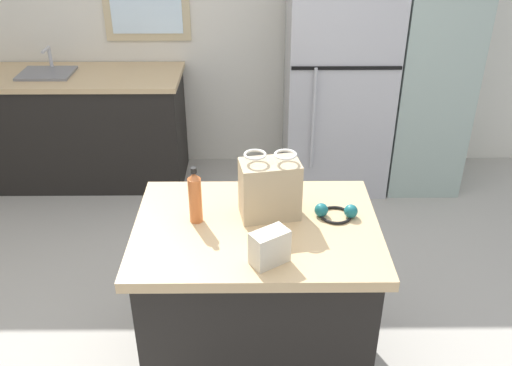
{
  "coord_description": "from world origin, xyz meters",
  "views": [
    {
      "loc": [
        0.19,
        -2.2,
        2.28
      ],
      "look_at": [
        0.21,
        0.19,
        0.93
      ],
      "focal_mm": 38.95,
      "sensor_mm": 36.0,
      "label": 1
    }
  ],
  "objects_px": {
    "shopping_bag": "(270,189)",
    "ear_defenders": "(336,212)",
    "tall_cabinet": "(432,55)",
    "small_box": "(270,247)",
    "refrigerator": "(338,80)",
    "kitchen_island": "(257,299)",
    "bottle": "(195,197)"
  },
  "relations": [
    {
      "from": "kitchen_island",
      "to": "bottle",
      "type": "relative_size",
      "value": 4.06
    },
    {
      "from": "tall_cabinet",
      "to": "shopping_bag",
      "type": "distance_m",
      "value": 2.33
    },
    {
      "from": "tall_cabinet",
      "to": "small_box",
      "type": "bearing_deg",
      "value": -119.39
    },
    {
      "from": "kitchen_island",
      "to": "refrigerator",
      "type": "distance_m",
      "value": 2.17
    },
    {
      "from": "kitchen_island",
      "to": "refrigerator",
      "type": "height_order",
      "value": "refrigerator"
    },
    {
      "from": "kitchen_island",
      "to": "shopping_bag",
      "type": "height_order",
      "value": "shopping_bag"
    },
    {
      "from": "small_box",
      "to": "shopping_bag",
      "type": "bearing_deg",
      "value": 88.35
    },
    {
      "from": "kitchen_island",
      "to": "small_box",
      "type": "relative_size",
      "value": 7.24
    },
    {
      "from": "shopping_bag",
      "to": "ear_defenders",
      "type": "relative_size",
      "value": 1.6
    },
    {
      "from": "small_box",
      "to": "bottle",
      "type": "distance_m",
      "value": 0.45
    },
    {
      "from": "refrigerator",
      "to": "shopping_bag",
      "type": "bearing_deg",
      "value": -106.81
    },
    {
      "from": "kitchen_island",
      "to": "bottle",
      "type": "height_order",
      "value": "bottle"
    },
    {
      "from": "refrigerator",
      "to": "small_box",
      "type": "height_order",
      "value": "refrigerator"
    },
    {
      "from": "shopping_bag",
      "to": "small_box",
      "type": "relative_size",
      "value": 2.08
    },
    {
      "from": "tall_cabinet",
      "to": "shopping_bag",
      "type": "height_order",
      "value": "tall_cabinet"
    },
    {
      "from": "refrigerator",
      "to": "bottle",
      "type": "xyz_separation_m",
      "value": [
        -0.92,
        -1.99,
        0.14
      ]
    },
    {
      "from": "small_box",
      "to": "ear_defenders",
      "type": "bearing_deg",
      "value": 47.08
    },
    {
      "from": "kitchen_island",
      "to": "ear_defenders",
      "type": "bearing_deg",
      "value": 10.75
    },
    {
      "from": "kitchen_island",
      "to": "ear_defenders",
      "type": "height_order",
      "value": "ear_defenders"
    },
    {
      "from": "kitchen_island",
      "to": "small_box",
      "type": "bearing_deg",
      "value": -79.49
    },
    {
      "from": "small_box",
      "to": "ear_defenders",
      "type": "relative_size",
      "value": 0.77
    },
    {
      "from": "bottle",
      "to": "ear_defenders",
      "type": "relative_size",
      "value": 1.37
    },
    {
      "from": "tall_cabinet",
      "to": "small_box",
      "type": "height_order",
      "value": "tall_cabinet"
    },
    {
      "from": "refrigerator",
      "to": "tall_cabinet",
      "type": "relative_size",
      "value": 0.82
    },
    {
      "from": "small_box",
      "to": "bottle",
      "type": "bearing_deg",
      "value": 136.24
    },
    {
      "from": "refrigerator",
      "to": "ear_defenders",
      "type": "height_order",
      "value": "refrigerator"
    },
    {
      "from": "tall_cabinet",
      "to": "small_box",
      "type": "distance_m",
      "value": 2.65
    },
    {
      "from": "kitchen_island",
      "to": "shopping_bag",
      "type": "distance_m",
      "value": 0.59
    },
    {
      "from": "refrigerator",
      "to": "bottle",
      "type": "height_order",
      "value": "refrigerator"
    },
    {
      "from": "tall_cabinet",
      "to": "ear_defenders",
      "type": "height_order",
      "value": "tall_cabinet"
    },
    {
      "from": "ear_defenders",
      "to": "bottle",
      "type": "bearing_deg",
      "value": -177.33
    },
    {
      "from": "tall_cabinet",
      "to": "ear_defenders",
      "type": "xyz_separation_m",
      "value": [
        -0.98,
        -1.96,
        -0.16
      ]
    }
  ]
}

